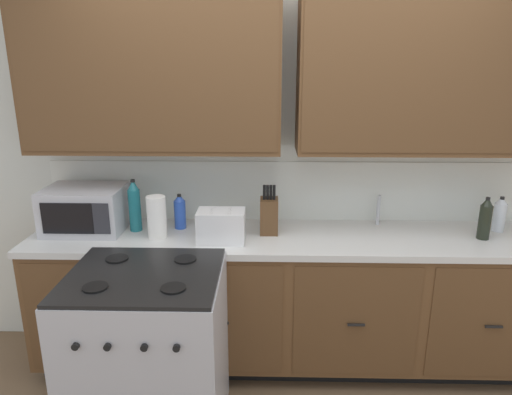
{
  "coord_description": "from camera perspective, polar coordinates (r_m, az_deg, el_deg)",
  "views": [
    {
      "loc": [
        -0.13,
        -2.39,
        1.94
      ],
      "look_at": [
        -0.19,
        0.27,
        1.15
      ],
      "focal_mm": 32.56,
      "sensor_mm": 36.0,
      "label": 1
    }
  ],
  "objects": [
    {
      "name": "ground_plane",
      "position": [
        3.08,
        3.75,
        -22.61
      ],
      "size": [
        8.0,
        8.0,
        0.0
      ],
      "primitive_type": "plane",
      "color": "brown"
    },
    {
      "name": "stove_range",
      "position": [
        2.6,
        -12.95,
        -18.42
      ],
      "size": [
        0.76,
        0.68,
        0.95
      ],
      "color": "#B7B7BC",
      "rests_on": "ground_plane"
    },
    {
      "name": "counter_run",
      "position": [
        3.07,
        3.74,
        -12.31
      ],
      "size": [
        3.18,
        0.64,
        0.9
      ],
      "color": "black",
      "rests_on": "ground_plane"
    },
    {
      "name": "bottle_clear",
      "position": [
        3.29,
        27.76,
        -1.84
      ],
      "size": [
        0.08,
        0.08,
        0.22
      ],
      "color": "silver",
      "rests_on": "counter_run"
    },
    {
      "name": "sink_faucet",
      "position": [
        3.13,
        14.78,
        -1.49
      ],
      "size": [
        0.02,
        0.02,
        0.2
      ],
      "primitive_type": "cylinder",
      "color": "#B2B5BA",
      "rests_on": "counter_run"
    },
    {
      "name": "toaster",
      "position": [
        2.76,
        -4.3,
        -3.5
      ],
      "size": [
        0.28,
        0.18,
        0.19
      ],
      "color": "white",
      "rests_on": "counter_run"
    },
    {
      "name": "bottle_dark",
      "position": [
        3.1,
        26.32,
        -2.35
      ],
      "size": [
        0.07,
        0.07,
        0.26
      ],
      "color": "black",
      "rests_on": "counter_run"
    },
    {
      "name": "paper_towel_roll",
      "position": [
        2.86,
        -12.1,
        -2.38
      ],
      "size": [
        0.12,
        0.12,
        0.26
      ],
      "primitive_type": "cylinder",
      "color": "white",
      "rests_on": "counter_run"
    },
    {
      "name": "bottle_teal",
      "position": [
        3.01,
        -14.69,
        -1.0
      ],
      "size": [
        0.08,
        0.08,
        0.33
      ],
      "color": "#1E707A",
      "rests_on": "counter_run"
    },
    {
      "name": "microwave",
      "position": [
        3.11,
        -20.22,
        -1.35
      ],
      "size": [
        0.48,
        0.37,
        0.28
      ],
      "color": "#B7B7BC",
      "rests_on": "counter_run"
    },
    {
      "name": "bottle_blue",
      "position": [
        3.0,
        -9.33,
        -1.72
      ],
      "size": [
        0.07,
        0.07,
        0.23
      ],
      "color": "blue",
      "rests_on": "counter_run"
    },
    {
      "name": "knife_block",
      "position": [
        2.89,
        1.61,
        -2.17
      ],
      "size": [
        0.11,
        0.14,
        0.31
      ],
      "color": "#52361E",
      "rests_on": "counter_run"
    },
    {
      "name": "wall_unit",
      "position": [
        2.91,
        4.05,
        10.97
      ],
      "size": [
        4.35,
        0.4,
        2.58
      ],
      "color": "silver",
      "rests_on": "ground_plane"
    }
  ]
}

